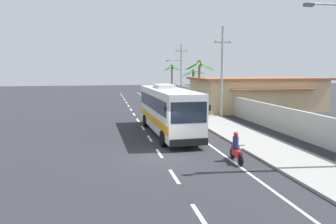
% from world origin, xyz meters
% --- Properties ---
extents(ground_plane, '(160.00, 160.00, 0.00)m').
position_xyz_m(ground_plane, '(0.00, 0.00, 0.00)').
color(ground_plane, '#28282D').
extents(sidewalk_kerb, '(3.20, 90.00, 0.14)m').
position_xyz_m(sidewalk_kerb, '(6.80, 10.00, 0.07)').
color(sidewalk_kerb, gray).
rests_on(sidewalk_kerb, ground).
extents(lane_markings, '(3.80, 71.00, 0.01)m').
position_xyz_m(lane_markings, '(2.35, 14.37, 0.00)').
color(lane_markings, white).
rests_on(lane_markings, ground).
extents(boundary_wall, '(0.24, 60.00, 2.04)m').
position_xyz_m(boundary_wall, '(10.60, 14.00, 1.02)').
color(boundary_wall, '#B2B2AD').
rests_on(boundary_wall, ground).
extents(coach_bus_foreground, '(3.18, 11.30, 3.76)m').
position_xyz_m(coach_bus_foreground, '(1.62, 6.39, 1.96)').
color(coach_bus_foreground, white).
rests_on(coach_bus_foreground, ground).
extents(motorcycle_beside_bus, '(0.56, 1.96, 1.63)m').
position_xyz_m(motorcycle_beside_bus, '(3.81, -1.71, 0.66)').
color(motorcycle_beside_bus, black).
rests_on(motorcycle_beside_bus, ground).
extents(motorcycle_trailing, '(0.56, 1.96, 1.60)m').
position_xyz_m(motorcycle_trailing, '(4.44, 14.38, 0.65)').
color(motorcycle_trailing, black).
rests_on(motorcycle_trailing, ground).
extents(pedestrian_near_kerb, '(0.36, 0.36, 1.68)m').
position_xyz_m(pedestrian_near_kerb, '(7.16, 17.00, 1.02)').
color(pedestrian_near_kerb, navy).
rests_on(pedestrian_near_kerb, sidewalk_kerb).
extents(pedestrian_midwalk, '(0.36, 0.36, 1.61)m').
position_xyz_m(pedestrian_midwalk, '(7.11, 13.84, 0.98)').
color(pedestrian_midwalk, '#2D7A47').
rests_on(pedestrian_midwalk, sidewalk_kerb).
extents(utility_pole_mid, '(1.85, 0.24, 9.25)m').
position_xyz_m(utility_pole_mid, '(8.77, 13.71, 4.78)').
color(utility_pole_mid, '#9E9E99').
rests_on(utility_pole_mid, ground).
extents(utility_pole_far, '(3.43, 0.24, 8.77)m').
position_xyz_m(utility_pole_far, '(8.65, 31.35, 4.67)').
color(utility_pole_far, '#9E9E99').
rests_on(utility_pole_far, ground).
extents(palm_nearest, '(3.86, 3.94, 6.05)m').
position_xyz_m(palm_nearest, '(7.99, 19.12, 4.46)').
color(palm_nearest, brown).
rests_on(palm_nearest, ground).
extents(palm_second, '(3.30, 3.31, 5.77)m').
position_xyz_m(palm_second, '(8.93, 39.33, 4.18)').
color(palm_second, brown).
rests_on(palm_second, ground).
extents(palm_third, '(3.66, 3.64, 4.94)m').
position_xyz_m(palm_third, '(10.27, 29.79, 3.39)').
color(palm_third, brown).
rests_on(palm_third, ground).
extents(roadside_building, '(15.19, 9.41, 3.94)m').
position_xyz_m(roadside_building, '(15.04, 18.68, 1.99)').
color(roadside_building, tan).
rests_on(roadside_building, ground).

